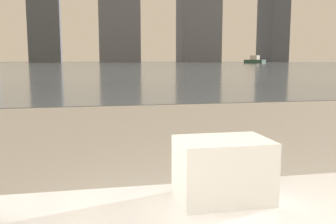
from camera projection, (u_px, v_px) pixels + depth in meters
name	position (u px, v px, depth m)	size (l,w,h in m)	color
towel_stack	(223.00, 169.00, 0.97)	(0.24, 0.17, 0.16)	white
harbor_water	(94.00, 65.00, 60.25)	(180.00, 110.00, 0.01)	slate
harbor_boat_2	(255.00, 61.00, 79.06)	(3.66, 4.60, 1.67)	#335647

